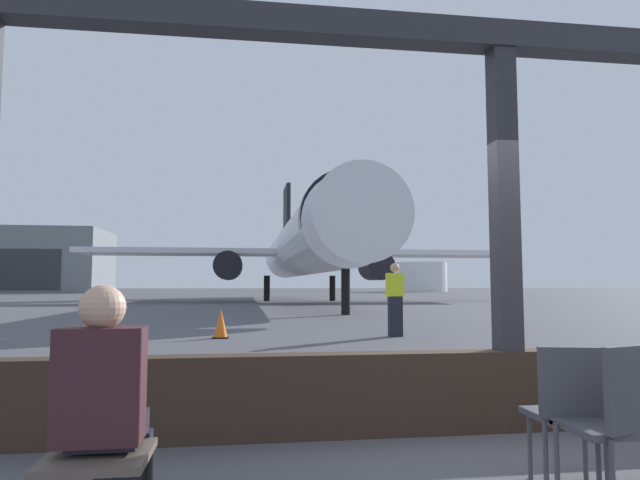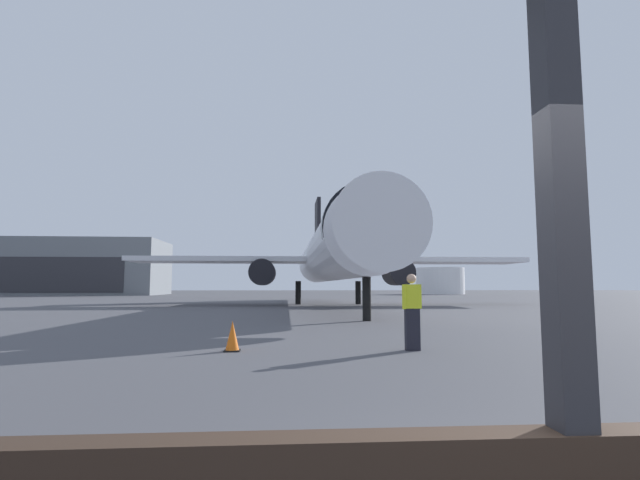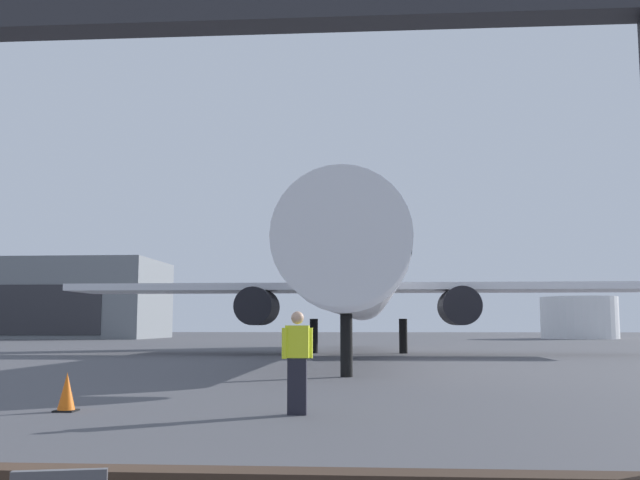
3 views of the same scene
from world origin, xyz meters
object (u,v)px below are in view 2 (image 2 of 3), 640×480
object	(u,v)px
traffic_cone	(232,337)
fuel_storage_tank	(440,281)
distant_hangar	(82,268)
airplane	(332,255)
ground_crew_worker	(412,311)

from	to	relation	value
traffic_cone	fuel_storage_tank	bearing A→B (deg)	68.16
distant_hangar	fuel_storage_tank	world-z (taller)	distant_hangar
airplane	traffic_cone	size ratio (longest dim) A/B	53.53
traffic_cone	ground_crew_worker	bearing A→B (deg)	-2.43
airplane	ground_crew_worker	distance (m)	23.68
airplane	fuel_storage_tank	distance (m)	53.21
ground_crew_worker	traffic_cone	distance (m)	4.13
airplane	fuel_storage_tank	world-z (taller)	airplane
traffic_cone	fuel_storage_tank	xyz separation A→B (m)	(28.42, 70.90, 1.99)
airplane	fuel_storage_tank	xyz separation A→B (m)	(23.82, 47.56, -1.42)
distant_hangar	ground_crew_worker	bearing A→B (deg)	-62.40
traffic_cone	distant_hangar	world-z (taller)	distant_hangar
ground_crew_worker	traffic_cone	bearing A→B (deg)	177.57
traffic_cone	airplane	bearing A→B (deg)	78.84
airplane	traffic_cone	world-z (taller)	airplane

